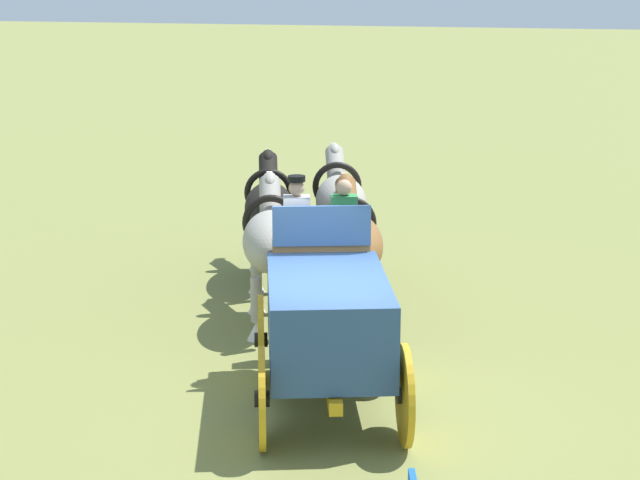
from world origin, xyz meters
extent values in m
plane|color=olive|center=(0.00, 0.00, 0.00)|extent=(220.00, 220.00, 0.00)
cube|color=#2D4C7A|center=(0.00, 0.00, 1.25)|extent=(2.96, 2.31, 1.06)
cube|color=brown|center=(1.45, 0.55, 1.82)|extent=(1.00, 1.45, 0.12)
cube|color=#2D4C7A|center=(1.82, 0.69, 1.07)|extent=(0.64, 1.19, 0.60)
cube|color=#2D4C7A|center=(1.17, 0.44, 2.15)|extent=(0.53, 1.27, 0.55)
cube|color=gold|center=(0.00, 0.00, 0.62)|extent=(2.73, 1.16, 0.16)
cylinder|color=gold|center=(0.67, 1.15, 0.62)|extent=(1.19, 0.51, 1.24)
cylinder|color=black|center=(0.67, 1.15, 0.62)|extent=(0.25, 0.24, 0.20)
cylinder|color=gold|center=(1.27, -0.42, 0.62)|extent=(1.19, 0.51, 1.24)
cylinder|color=black|center=(1.27, -0.42, 0.62)|extent=(0.25, 0.24, 0.20)
cylinder|color=gold|center=(-1.27, 0.42, 0.62)|extent=(1.19, 0.51, 1.24)
cylinder|color=black|center=(-1.27, 0.42, 0.62)|extent=(0.25, 0.24, 0.20)
cylinder|color=gold|center=(-0.67, -1.15, 0.62)|extent=(1.19, 0.51, 1.24)
cylinder|color=black|center=(-0.67, -1.15, 0.62)|extent=(0.25, 0.24, 0.20)
cylinder|color=brown|center=(2.43, 0.92, 0.67)|extent=(2.47, 1.02, 0.10)
cube|color=#BCB293|center=(1.45, 0.90, 1.96)|extent=(0.49, 0.44, 0.16)
cube|color=silver|center=(1.33, 0.85, 2.23)|extent=(0.35, 0.42, 0.55)
sphere|color=tan|center=(1.33, 0.85, 2.62)|extent=(0.22, 0.22, 0.22)
cylinder|color=black|center=(1.33, 0.85, 2.75)|extent=(0.24, 0.24, 0.08)
cube|color=slate|center=(1.68, 0.29, 1.96)|extent=(0.49, 0.44, 0.16)
cube|color=#338C4C|center=(1.56, 0.24, 2.23)|extent=(0.35, 0.42, 0.55)
sphere|color=tan|center=(1.56, 0.24, 2.62)|extent=(0.22, 0.22, 0.22)
ellipsoid|color=#9E998E|center=(3.04, 1.85, 1.39)|extent=(2.14, 1.54, 0.92)
cylinder|color=#9E998E|center=(3.59, 2.32, 0.65)|extent=(0.18, 0.18, 0.70)
cone|color=silver|center=(3.59, 2.32, 0.15)|extent=(0.30, 0.30, 0.30)
cylinder|color=#9E998E|center=(3.77, 1.85, 0.65)|extent=(0.18, 0.18, 0.70)
cone|color=silver|center=(3.77, 1.85, 0.15)|extent=(0.30, 0.30, 0.30)
cylinder|color=#9E998E|center=(2.32, 1.84, 0.65)|extent=(0.18, 0.18, 0.70)
cone|color=silver|center=(2.32, 1.84, 0.15)|extent=(0.30, 0.30, 0.30)
cylinder|color=#9E998E|center=(2.50, 1.37, 0.65)|extent=(0.18, 0.18, 0.70)
cone|color=silver|center=(2.50, 1.37, 0.15)|extent=(0.30, 0.30, 0.30)
cylinder|color=#9E998E|center=(4.20, 2.29, 1.78)|extent=(1.01, 0.67, 0.81)
ellipsoid|color=#9E998E|center=(4.55, 2.42, 2.04)|extent=(0.65, 0.46, 0.32)
cube|color=silver|center=(4.81, 2.52, 2.04)|extent=(0.09, 0.11, 0.24)
torus|color=black|center=(3.86, 2.16, 1.49)|extent=(0.45, 0.93, 0.95)
cylinder|color=black|center=(2.09, 1.49, 1.09)|extent=(0.14, 0.14, 0.80)
ellipsoid|color=brown|center=(3.50, 0.63, 1.34)|extent=(2.27, 1.58, 0.90)
cylinder|color=brown|center=(4.10, 1.12, 0.62)|extent=(0.18, 0.18, 0.67)
cone|color=silver|center=(4.10, 1.12, 0.14)|extent=(0.30, 0.30, 0.29)
cylinder|color=brown|center=(4.27, 0.66, 0.62)|extent=(0.18, 0.18, 0.67)
cone|color=silver|center=(4.27, 0.66, 0.14)|extent=(0.30, 0.30, 0.29)
cylinder|color=brown|center=(2.73, 0.60, 0.62)|extent=(0.18, 0.18, 0.67)
cone|color=silver|center=(2.73, 0.60, 0.14)|extent=(0.30, 0.30, 0.29)
cylinder|color=brown|center=(2.91, 0.14, 0.62)|extent=(0.18, 0.18, 0.67)
cone|color=silver|center=(2.91, 0.14, 0.14)|extent=(0.30, 0.30, 0.29)
cylinder|color=brown|center=(4.73, 1.10, 1.73)|extent=(1.01, 0.67, 0.81)
ellipsoid|color=brown|center=(5.07, 1.23, 1.99)|extent=(0.65, 0.46, 0.32)
cube|color=silver|center=(5.33, 1.33, 1.99)|extent=(0.09, 0.11, 0.24)
torus|color=black|center=(4.38, 0.97, 1.44)|extent=(0.44, 0.91, 0.93)
cylinder|color=black|center=(2.48, 0.24, 1.04)|extent=(0.14, 0.14, 0.80)
ellipsoid|color=black|center=(5.47, 2.77, 1.35)|extent=(2.34, 1.61, 0.90)
cylinder|color=black|center=(6.09, 3.27, 0.63)|extent=(0.18, 0.18, 0.68)
cone|color=silver|center=(6.09, 3.27, 0.15)|extent=(0.30, 0.30, 0.29)
cylinder|color=black|center=(6.27, 2.81, 0.63)|extent=(0.18, 0.18, 0.68)
cone|color=silver|center=(6.27, 2.81, 0.15)|extent=(0.30, 0.30, 0.29)
cylinder|color=black|center=(4.68, 2.73, 0.63)|extent=(0.18, 0.18, 0.68)
cone|color=silver|center=(4.68, 2.73, 0.15)|extent=(0.30, 0.30, 0.29)
cylinder|color=black|center=(4.85, 2.27, 0.63)|extent=(0.18, 0.18, 0.68)
cone|color=silver|center=(4.85, 2.27, 0.15)|extent=(0.30, 0.30, 0.29)
cylinder|color=black|center=(6.73, 3.25, 1.74)|extent=(1.01, 0.67, 0.81)
ellipsoid|color=black|center=(7.07, 3.38, 2.00)|extent=(0.65, 0.46, 0.32)
cube|color=silver|center=(7.33, 3.48, 2.00)|extent=(0.09, 0.11, 0.24)
torus|color=black|center=(6.38, 3.11, 1.45)|extent=(0.44, 0.91, 0.93)
cylinder|color=black|center=(4.42, 2.37, 1.05)|extent=(0.14, 0.14, 0.80)
ellipsoid|color=#9E998E|center=(5.93, 1.55, 1.46)|extent=(2.34, 1.62, 0.91)
cylinder|color=#9E998E|center=(6.55, 2.06, 0.70)|extent=(0.18, 0.18, 0.75)
cone|color=silver|center=(6.55, 2.06, 0.16)|extent=(0.30, 0.30, 0.32)
cylinder|color=#9E998E|center=(6.73, 1.59, 0.70)|extent=(0.18, 0.18, 0.75)
cone|color=silver|center=(6.73, 1.59, 0.16)|extent=(0.30, 0.30, 0.32)
cylinder|color=#9E998E|center=(5.14, 1.52, 0.70)|extent=(0.18, 0.18, 0.75)
cone|color=silver|center=(5.14, 1.52, 0.16)|extent=(0.30, 0.30, 0.32)
cylinder|color=#9E998E|center=(5.32, 1.05, 0.70)|extent=(0.18, 0.18, 0.75)
cone|color=silver|center=(5.32, 1.05, 0.16)|extent=(0.30, 0.30, 0.32)
cylinder|color=#9E998E|center=(7.18, 2.03, 1.86)|extent=(1.01, 0.67, 0.81)
ellipsoid|color=#9E998E|center=(7.53, 2.16, 2.11)|extent=(0.65, 0.46, 0.32)
cube|color=silver|center=(7.79, 2.26, 2.11)|extent=(0.09, 0.11, 0.24)
torus|color=black|center=(6.84, 1.90, 1.56)|extent=(0.45, 0.92, 0.94)
cylinder|color=black|center=(4.88, 1.15, 1.16)|extent=(0.14, 0.14, 0.80)
camera|label=1|loc=(-12.09, -3.67, 5.40)|focal=59.30mm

